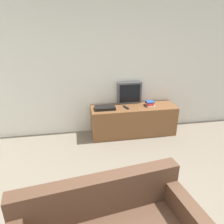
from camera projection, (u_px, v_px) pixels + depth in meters
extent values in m
cube|color=silver|center=(113.00, 70.00, 4.35)|extent=(9.00, 0.06, 2.60)
cube|color=brown|center=(133.00, 120.00, 4.53)|extent=(1.73, 0.51, 0.61)
cube|color=#4C4C51|center=(129.00, 93.00, 4.51)|extent=(0.51, 0.08, 0.45)
cube|color=black|center=(130.00, 94.00, 4.46)|extent=(0.43, 0.01, 0.37)
cube|color=#4C3323|center=(99.00, 195.00, 2.18)|extent=(1.71, 0.40, 0.43)
cube|color=silver|center=(150.00, 105.00, 4.45)|extent=(0.16, 0.22, 0.03)
cube|color=#B72D28|center=(150.00, 104.00, 4.45)|extent=(0.13, 0.21, 0.02)
cube|color=#B72D28|center=(149.00, 103.00, 4.44)|extent=(0.17, 0.18, 0.02)
cube|color=#23478E|center=(150.00, 102.00, 4.43)|extent=(0.16, 0.16, 0.02)
cube|color=black|center=(126.00, 107.00, 4.34)|extent=(0.08, 0.18, 0.02)
cube|color=black|center=(105.00, 108.00, 4.28)|extent=(0.40, 0.22, 0.06)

